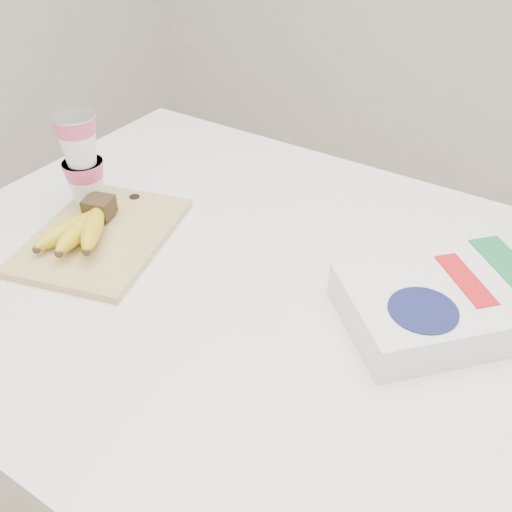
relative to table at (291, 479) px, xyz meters
The scene contains 6 objects.
room 0.85m from the table, ahead, with size 4.00×4.00×4.00m.
table is the anchor object (origin of this frame).
cutting_board 0.63m from the table, behind, with size 0.22×0.30×0.01m, color #D4C174.
bananas 0.67m from the table, 167.69° to the right, with size 0.13×0.18×0.06m.
yogurt_stack 0.77m from the table, behind, with size 0.08×0.08×0.18m.
cereal_box 0.57m from the table, 18.44° to the left, with size 0.33×0.34×0.06m.
Camera 1 is at (0.30, -0.60, 1.59)m, focal length 40.00 mm.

